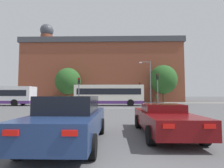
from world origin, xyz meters
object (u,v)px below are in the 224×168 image
object	(u,v)px
car_saloon_left	(70,119)
pedestrian_walking_east	(97,98)
traffic_light_near_left	(79,87)
pedestrian_waiting	(157,98)
street_lamp_junction	(148,78)
traffic_light_far_right	(140,89)
car_roadster_right	(163,119)
bus_crossing_lead	(109,95)
traffic_light_far_left	(95,90)
traffic_light_near_right	(158,85)

from	to	relation	value
car_saloon_left	pedestrian_walking_east	distance (m)	31.83
car_saloon_left	traffic_light_near_left	bearing A→B (deg)	100.98
traffic_light_near_left	pedestrian_waiting	distance (m)	20.18
pedestrian_waiting	pedestrian_walking_east	xyz separation A→B (m)	(-12.86, 0.33, -0.16)
traffic_light_near_left	street_lamp_junction	xyz separation A→B (m)	(10.09, 6.00, 1.74)
traffic_light_far_right	traffic_light_near_left	bearing A→B (deg)	-124.67
car_saloon_left	pedestrian_waiting	world-z (taller)	pedestrian_waiting
traffic_light_far_right	car_roadster_right	bearing A→B (deg)	-95.82
car_saloon_left	car_roadster_right	size ratio (longest dim) A/B	0.98
car_roadster_right	traffic_light_near_left	size ratio (longest dim) A/B	1.25
street_lamp_junction	bus_crossing_lead	bearing A→B (deg)	-166.66
bus_crossing_lead	traffic_light_near_left	world-z (taller)	traffic_light_near_left
pedestrian_waiting	pedestrian_walking_east	size ratio (longest dim) A/B	1.15
traffic_light_far_right	traffic_light_far_left	xyz separation A→B (m)	(-9.43, 0.08, -0.14)
car_roadster_right	traffic_light_near_right	distance (m)	16.18
traffic_light_near_left	traffic_light_far_right	world-z (taller)	traffic_light_far_right
traffic_light_near_right	street_lamp_junction	distance (m)	5.71
traffic_light_far_right	street_lamp_junction	world-z (taller)	street_lamp_junction
car_roadster_right	traffic_light_near_right	size ratio (longest dim) A/B	1.10
bus_crossing_lead	traffic_light_near_right	world-z (taller)	traffic_light_near_right
car_roadster_right	street_lamp_junction	bearing A→B (deg)	80.36
traffic_light_near_left	street_lamp_junction	distance (m)	11.87
pedestrian_waiting	pedestrian_walking_east	bearing A→B (deg)	152.48
traffic_light_near_right	pedestrian_walking_east	distance (m)	17.71
street_lamp_junction	pedestrian_waiting	distance (m)	10.09
car_roadster_right	traffic_light_far_right	distance (m)	29.46
car_saloon_left	bus_crossing_lead	xyz separation A→B (m)	(0.47, 21.00, 0.90)
traffic_light_far_right	traffic_light_near_right	xyz separation A→B (m)	(0.52, -13.59, 0.12)
car_roadster_right	street_lamp_junction	size ratio (longest dim) A/B	0.68
traffic_light_near_right	street_lamp_junction	size ratio (longest dim) A/B	0.62
car_roadster_right	street_lamp_junction	distance (m)	21.75
traffic_light_near_left	traffic_light_near_right	bearing A→B (deg)	2.60
bus_crossing_lead	traffic_light_near_left	size ratio (longest dim) A/B	2.66
car_saloon_left	street_lamp_junction	world-z (taller)	street_lamp_junction
traffic_light_far_left	traffic_light_near_left	bearing A→B (deg)	-91.18
bus_crossing_lead	traffic_light_near_right	bearing A→B (deg)	-121.78
car_roadster_right	street_lamp_junction	world-z (taller)	street_lamp_junction
street_lamp_junction	pedestrian_walking_east	world-z (taller)	street_lamp_junction
bus_crossing_lead	pedestrian_waiting	size ratio (longest dim) A/B	5.78
car_saloon_left	car_roadster_right	distance (m)	3.73
traffic_light_near_left	traffic_light_near_right	distance (m)	10.25
car_saloon_left	bus_crossing_lead	world-z (taller)	bus_crossing_lead
traffic_light_near_left	pedestrian_walking_east	bearing A→B (deg)	87.52
car_saloon_left	bus_crossing_lead	bearing A→B (deg)	88.53
bus_crossing_lead	pedestrian_walking_east	bearing A→B (deg)	15.96
pedestrian_walking_east	bus_crossing_lead	bearing A→B (deg)	-44.28
traffic_light_far_right	street_lamp_junction	bearing A→B (deg)	-87.34
car_saloon_left	pedestrian_waiting	distance (m)	33.03
bus_crossing_lead	street_lamp_junction	distance (m)	7.06
car_saloon_left	car_roadster_right	world-z (taller)	car_saloon_left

